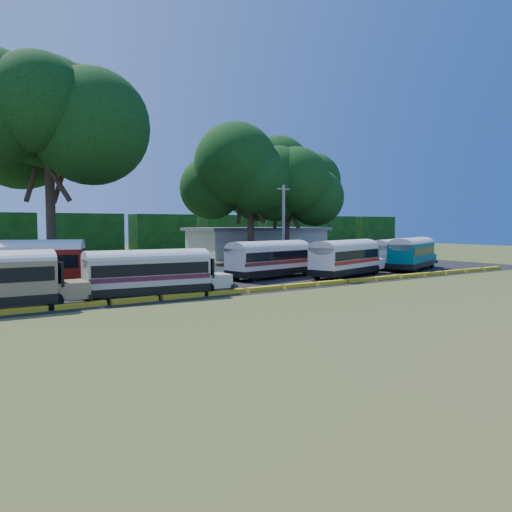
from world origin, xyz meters
TOP-DOWN VIEW (x-y plane):
  - ground at (0.00, 0.00)m, footprint 160.00×160.00m
  - asphalt_strip at (1.00, 12.00)m, footprint 64.00×24.00m
  - curb at (-0.00, 1.00)m, footprint 53.70×0.45m
  - terminal_building at (18.00, 30.00)m, footprint 19.00×9.00m
  - treeline_backdrop at (0.00, 48.00)m, footprint 130.00×4.00m
  - bus_red at (-15.52, 8.23)m, footprint 10.80×6.17m
  - bus_cream_west at (-9.00, 2.30)m, footprint 9.10×3.04m
  - bus_cream_east at (3.36, 7.01)m, footprint 9.68×3.98m
  - bus_white_red at (9.09, 4.11)m, footprint 9.84×5.04m
  - bus_white_blue at (18.82, 7.55)m, footprint 9.19×5.35m
  - bus_teal at (18.84, 5.05)m, footprint 9.74×5.93m
  - tree_west at (-10.87, 19.80)m, footprint 13.02×13.02m
  - tree_center at (11.67, 22.36)m, footprint 12.06×12.06m
  - tree_east at (16.12, 21.35)m, footprint 10.03×10.03m
  - utility_pole at (10.53, 14.62)m, footprint 1.60×0.30m

SIDE VIEW (x-z plane):
  - ground at x=0.00m, z-range 0.00..0.00m
  - asphalt_strip at x=1.00m, z-range 0.00..0.02m
  - curb at x=0.00m, z-range 0.00..0.30m
  - bus_cream_west at x=-9.00m, z-range 0.19..3.13m
  - bus_white_blue at x=18.82m, z-range 0.19..3.15m
  - bus_cream_east at x=3.36m, z-range 0.20..3.30m
  - bus_white_red at x=9.09m, z-range 0.21..3.35m
  - bus_teal at x=18.84m, z-range 0.23..3.39m
  - bus_red at x=-15.52m, z-range 0.26..3.73m
  - terminal_building at x=18.00m, z-range 0.03..4.03m
  - treeline_backdrop at x=0.00m, z-range 0.00..6.00m
  - utility_pole at x=10.53m, z-range 0.11..8.56m
  - tree_east at x=16.12m, z-range 2.60..15.24m
  - tree_center at x=11.67m, z-range 2.85..17.46m
  - tree_west at x=-10.87m, z-range 4.58..23.38m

